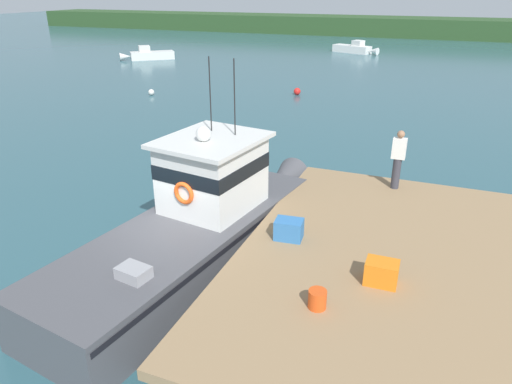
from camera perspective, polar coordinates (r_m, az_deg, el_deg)
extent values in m
plane|color=#2D5660|center=(12.00, -8.43, -8.31)|extent=(200.00, 200.00, 0.00)
cylinder|color=#4C3D2D|center=(14.40, 7.27, -0.29)|extent=(0.36, 0.36, 1.00)
cylinder|color=#4C3D2D|center=(14.20, 27.99, -3.42)|extent=(0.36, 0.36, 1.00)
cube|color=#937551|center=(10.15, 15.70, -8.15)|extent=(6.00, 9.00, 0.20)
cube|color=#4C4C51|center=(11.39, -8.49, -6.93)|extent=(3.70, 8.29, 1.10)
cone|color=#4C4C51|center=(15.08, 3.12, 1.21)|extent=(1.36, 1.95, 1.10)
cube|color=black|center=(11.17, -8.62, -4.95)|extent=(3.69, 8.13, 0.12)
cube|color=#4C4C51|center=(11.10, -8.67, -4.22)|extent=(3.74, 8.29, 0.12)
cube|color=silver|center=(11.61, -5.24, 1.81)|extent=(2.21, 2.47, 1.80)
cube|color=black|center=(11.49, -5.30, 3.27)|extent=(2.24, 2.49, 0.36)
cube|color=silver|center=(11.29, -5.42, 6.29)|extent=(2.50, 2.80, 0.10)
sphere|color=white|center=(10.99, -6.38, 7.02)|extent=(0.36, 0.36, 0.36)
cylinder|color=black|center=(11.64, -5.57, 11.66)|extent=(0.03, 0.03, 1.80)
cylinder|color=black|center=(11.25, -2.62, 11.32)|extent=(0.03, 0.03, 1.80)
cube|color=#939399|center=(9.33, -14.57, -9.75)|extent=(0.66, 0.53, 0.36)
torus|color=orange|center=(9.71, -21.07, -10.10)|extent=(0.64, 0.64, 0.12)
torus|color=#EA5119|center=(10.78, -8.75, -0.14)|extent=(0.55, 0.18, 0.54)
cube|color=#3370B2|center=(10.34, 4.00, -4.53)|extent=(0.64, 0.50, 0.45)
cube|color=orange|center=(9.16, 14.96, -9.40)|extent=(0.61, 0.45, 0.46)
cylinder|color=#E04C19|center=(8.35, 7.44, -12.74)|extent=(0.32, 0.32, 0.34)
cylinder|color=#383842|center=(13.37, 16.61, 2.19)|extent=(0.22, 0.22, 0.86)
cube|color=white|center=(13.14, 16.96, 5.07)|extent=(0.36, 0.22, 0.56)
sphere|color=#9E7051|center=(13.03, 17.16, 6.70)|extent=(0.20, 0.20, 0.20)
cube|color=silver|center=(46.80, -12.45, 15.85)|extent=(3.82, 3.52, 0.72)
cone|color=silver|center=(46.58, -15.56, 15.52)|extent=(1.22, 1.19, 0.72)
cube|color=silver|center=(46.65, -13.39, 16.53)|extent=(1.40, 1.41, 0.54)
cube|color=white|center=(51.61, 11.53, 16.61)|extent=(4.16, 2.61, 0.72)
cone|color=white|center=(50.35, 14.01, 16.23)|extent=(1.19, 1.03, 0.72)
cube|color=silver|center=(51.18, 12.27, 17.21)|extent=(1.29, 1.30, 0.54)
sphere|color=red|center=(30.42, 5.00, 12.05)|extent=(0.44, 0.44, 0.44)
sphere|color=silver|center=(30.94, -12.56, 11.72)|extent=(0.37, 0.37, 0.37)
cube|color=#284723|center=(71.08, 18.34, 18.44)|extent=(120.00, 8.00, 2.40)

